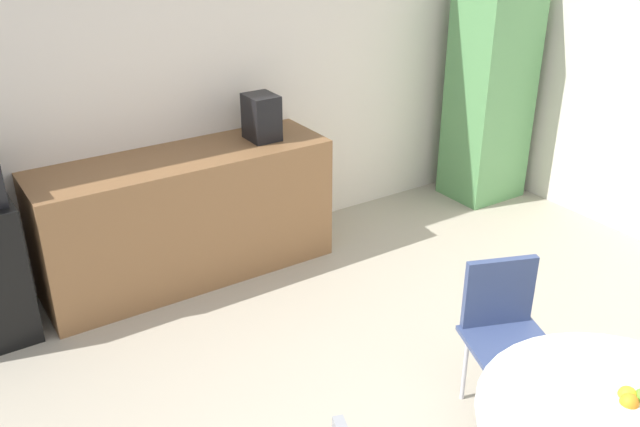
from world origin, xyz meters
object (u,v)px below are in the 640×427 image
locker_cabinet (490,94)px  fruit_bowl (633,405)px  chair_navy (504,321)px  mug_white (267,127)px  coffee_maker (262,117)px

locker_cabinet → fruit_bowl: bearing=-127.5°
locker_cabinet → chair_navy: 2.85m
locker_cabinet → mug_white: locker_cabinet is taller
fruit_bowl → locker_cabinet: bearing=52.5°
fruit_bowl → coffee_maker: bearing=87.9°
locker_cabinet → fruit_bowl: locker_cabinet is taller
chair_navy → fruit_bowl: size_ratio=4.01×
mug_white → coffee_maker: bearing=-135.0°
mug_white → fruit_bowl: bearing=-93.8°
fruit_bowl → coffee_maker: (0.11, 3.05, 0.28)m
chair_navy → fruit_bowl: bearing=-109.4°
locker_cabinet → chair_navy: size_ratio=2.21×
fruit_bowl → mug_white: 3.15m
fruit_bowl → coffee_maker: size_ratio=0.65×
chair_navy → coffee_maker: (-0.20, 2.15, 0.54)m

